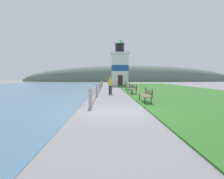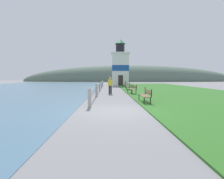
{
  "view_description": "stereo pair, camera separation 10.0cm",
  "coord_description": "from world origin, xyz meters",
  "px_view_note": "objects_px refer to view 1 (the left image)",
  "views": [
    {
      "loc": [
        -0.47,
        -8.43,
        1.66
      ],
      "look_at": [
        0.03,
        10.44,
        0.3
      ],
      "focal_mm": 28.0,
      "sensor_mm": 36.0,
      "label": 1
    },
    {
      "loc": [
        -0.37,
        -8.43,
        1.66
      ],
      "look_at": [
        0.03,
        10.44,
        0.3
      ],
      "focal_mm": 28.0,
      "sensor_mm": 36.0,
      "label": 2
    }
  ],
  "objects_px": {
    "park_bench_far": "(128,86)",
    "person_strolling": "(110,85)",
    "park_bench_near": "(146,95)",
    "park_bench_midway": "(133,89)",
    "park_bench_by_lighthouse": "(124,84)",
    "lighthouse": "(120,66)"
  },
  "relations": [
    {
      "from": "park_bench_by_lighthouse",
      "to": "lighthouse",
      "type": "height_order",
      "value": "lighthouse"
    },
    {
      "from": "park_bench_midway",
      "to": "park_bench_far",
      "type": "relative_size",
      "value": 1.0
    },
    {
      "from": "park_bench_far",
      "to": "person_strolling",
      "type": "bearing_deg",
      "value": 70.41
    },
    {
      "from": "park_bench_far",
      "to": "person_strolling",
      "type": "relative_size",
      "value": 1.07
    },
    {
      "from": "park_bench_near",
      "to": "park_bench_midway",
      "type": "relative_size",
      "value": 1.06
    },
    {
      "from": "park_bench_midway",
      "to": "park_bench_by_lighthouse",
      "type": "bearing_deg",
      "value": -98.66
    },
    {
      "from": "park_bench_far",
      "to": "person_strolling",
      "type": "height_order",
      "value": "person_strolling"
    },
    {
      "from": "park_bench_far",
      "to": "lighthouse",
      "type": "distance_m",
      "value": 13.0
    },
    {
      "from": "park_bench_by_lighthouse",
      "to": "park_bench_near",
      "type": "bearing_deg",
      "value": 94.21
    },
    {
      "from": "park_bench_by_lighthouse",
      "to": "lighthouse",
      "type": "xyz_separation_m",
      "value": [
        -0.26,
        7.23,
        3.23
      ]
    },
    {
      "from": "park_bench_far",
      "to": "person_strolling",
      "type": "xyz_separation_m",
      "value": [
        -2.39,
        -5.12,
        0.36
      ]
    },
    {
      "from": "park_bench_near",
      "to": "park_bench_by_lighthouse",
      "type": "height_order",
      "value": "same"
    },
    {
      "from": "park_bench_midway",
      "to": "park_bench_far",
      "type": "xyz_separation_m",
      "value": [
        0.22,
        5.29,
        0.0
      ]
    },
    {
      "from": "park_bench_near",
      "to": "person_strolling",
      "type": "bearing_deg",
      "value": -69.15
    },
    {
      "from": "park_bench_far",
      "to": "park_bench_by_lighthouse",
      "type": "relative_size",
      "value": 0.9
    },
    {
      "from": "lighthouse",
      "to": "park_bench_midway",
      "type": "bearing_deg",
      "value": -89.96
    },
    {
      "from": "park_bench_near",
      "to": "park_bench_far",
      "type": "bearing_deg",
      "value": -90.32
    },
    {
      "from": "park_bench_near",
      "to": "park_bench_by_lighthouse",
      "type": "bearing_deg",
      "value": -90.08
    },
    {
      "from": "lighthouse",
      "to": "person_strolling",
      "type": "xyz_separation_m",
      "value": [
        -2.16,
        -17.72,
        -2.87
      ]
    },
    {
      "from": "park_bench_near",
      "to": "park_bench_far",
      "type": "distance_m",
      "value": 11.12
    },
    {
      "from": "park_bench_near",
      "to": "lighthouse",
      "type": "relative_size",
      "value": 0.21
    },
    {
      "from": "park_bench_near",
      "to": "park_bench_midway",
      "type": "height_order",
      "value": "same"
    }
  ]
}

